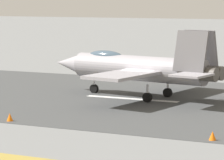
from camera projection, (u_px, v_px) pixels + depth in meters
ground_plane at (141, 100)px, 52.44m from camera, size 400.00×400.00×0.00m
runway_strip at (141, 100)px, 52.44m from camera, size 240.00×26.00×0.02m
fighter_jet at (138, 67)px, 53.24m from camera, size 16.61×14.40×5.70m
marker_cone_near at (213, 136)px, 37.36m from camera, size 0.44×0.44×0.55m
marker_cone_mid at (10, 117)px, 43.20m from camera, size 0.44×0.44×0.55m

